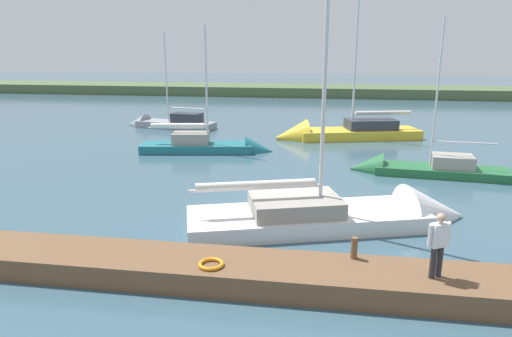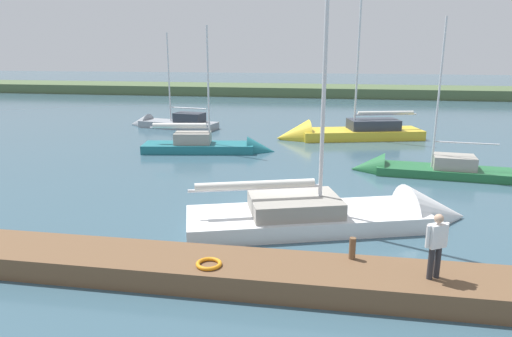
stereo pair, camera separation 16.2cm
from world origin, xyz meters
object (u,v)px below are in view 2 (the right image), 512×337
(mooring_post_near, at_px, (352,248))
(sailboat_far_right, at_px, (417,171))
(sailboat_near_dock, at_px, (168,125))
(person_on_dock, at_px, (436,242))
(life_ring_buoy, at_px, (209,264))
(sailboat_far_left, at_px, (355,219))
(sailboat_outer_mooring, at_px, (216,150))
(sailboat_behind_pier, at_px, (339,135))

(mooring_post_near, distance_m, sailboat_far_right, 11.79)
(sailboat_near_dock, relative_size, person_on_dock, 4.88)
(life_ring_buoy, xyz_separation_m, sailboat_near_dock, (9.64, -23.30, -0.49))
(sailboat_far_left, height_order, sailboat_near_dock, sailboat_far_left)
(life_ring_buoy, height_order, sailboat_outer_mooring, sailboat_outer_mooring)
(person_on_dock, bearing_deg, sailboat_near_dock, -176.43)
(sailboat_behind_pier, height_order, sailboat_far_left, sailboat_far_left)
(sailboat_near_dock, distance_m, person_on_dock, 27.56)
(sailboat_behind_pier, bearing_deg, sailboat_near_dock, -25.77)
(sailboat_outer_mooring, height_order, sailboat_near_dock, sailboat_outer_mooring)
(life_ring_buoy, relative_size, sailboat_near_dock, 0.08)
(sailboat_far_right, relative_size, sailboat_near_dock, 1.03)
(sailboat_far_left, height_order, sailboat_far_right, sailboat_far_left)
(sailboat_behind_pier, distance_m, person_on_dock, 20.64)
(sailboat_outer_mooring, xyz_separation_m, person_on_dock, (-9.25, 15.22, 1.42))
(sailboat_behind_pier, height_order, person_on_dock, sailboat_behind_pier)
(mooring_post_near, relative_size, sailboat_near_dock, 0.07)
(life_ring_buoy, distance_m, sailboat_far_left, 6.35)
(life_ring_buoy, xyz_separation_m, sailboat_far_left, (-3.83, -5.04, -0.47))
(sailboat_far_left, relative_size, sailboat_far_right, 1.49)
(sailboat_outer_mooring, bearing_deg, sailboat_near_dock, 117.83)
(sailboat_near_dock, bearing_deg, sailboat_behind_pier, -179.94)
(sailboat_behind_pier, relative_size, person_on_dock, 6.61)
(sailboat_far_left, bearing_deg, sailboat_outer_mooring, 108.44)
(person_on_dock, bearing_deg, sailboat_behind_pier, 156.07)
(sailboat_behind_pier, relative_size, sailboat_far_left, 0.88)
(sailboat_outer_mooring, relative_size, sailboat_far_right, 0.99)
(life_ring_buoy, bearing_deg, sailboat_near_dock, -67.52)
(mooring_post_near, height_order, sailboat_far_right, sailboat_far_right)
(sailboat_far_left, bearing_deg, sailboat_far_right, 47.89)
(life_ring_buoy, bearing_deg, sailboat_behind_pier, -99.27)
(life_ring_buoy, relative_size, person_on_dock, 0.41)
(sailboat_behind_pier, distance_m, sailboat_near_dock, 13.27)
(mooring_post_near, bearing_deg, sailboat_far_right, -107.39)
(sailboat_far_left, xyz_separation_m, sailboat_outer_mooring, (7.64, -10.44, -0.07))
(sailboat_far_left, bearing_deg, life_ring_buoy, -144.97)
(sailboat_far_left, distance_m, person_on_dock, 5.22)
(life_ring_buoy, distance_m, sailboat_far_right, 14.16)
(life_ring_buoy, distance_m, sailboat_near_dock, 25.22)
(sailboat_near_dock, xyz_separation_m, person_on_dock, (-15.07, 23.03, 1.37))
(person_on_dock, bearing_deg, sailboat_outer_mooring, -178.33)
(sailboat_behind_pier, distance_m, sailboat_far_left, 15.72)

